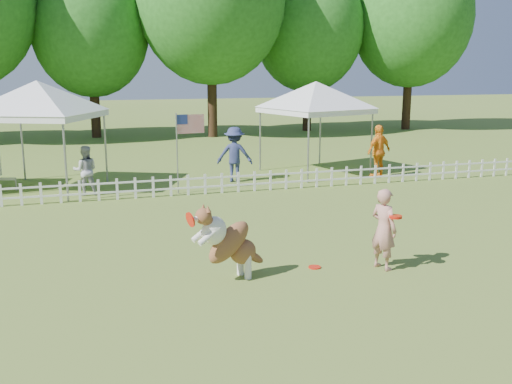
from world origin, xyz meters
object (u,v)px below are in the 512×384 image
(canopy_tent_right, at_px, (315,129))
(spectator_c, at_px, (379,151))
(flag_pole, at_px, (177,154))
(spectator_b, at_px, (235,154))
(spectator_a, at_px, (85,170))
(handler, at_px, (384,229))
(canopy_tent_left, at_px, (41,137))
(dog, at_px, (230,242))
(frisbee_on_turf, at_px, (315,267))

(canopy_tent_right, height_order, spectator_c, canopy_tent_right)
(flag_pole, relative_size, spectator_b, 1.33)
(flag_pole, height_order, spectator_b, flag_pole)
(flag_pole, bearing_deg, spectator_a, 158.13)
(handler, bearing_deg, canopy_tent_left, 14.02)
(spectator_a, bearing_deg, dog, 110.17)
(handler, relative_size, canopy_tent_right, 0.48)
(spectator_a, relative_size, spectator_b, 0.81)
(flag_pole, bearing_deg, canopy_tent_left, 146.38)
(frisbee_on_turf, relative_size, spectator_b, 0.13)
(dog, relative_size, spectator_c, 0.78)
(handler, distance_m, spectator_a, 9.55)
(frisbee_on_turf, distance_m, canopy_tent_left, 10.35)
(frisbee_on_turf, xyz_separation_m, spectator_b, (0.63, 8.39, 0.87))
(frisbee_on_turf, relative_size, canopy_tent_right, 0.07)
(canopy_tent_left, bearing_deg, spectator_c, 18.20)
(frisbee_on_turf, xyz_separation_m, spectator_c, (5.45, 7.74, 0.87))
(frisbee_on_turf, xyz_separation_m, flag_pole, (-1.42, 7.07, 1.16))
(canopy_tent_left, xyz_separation_m, spectator_c, (10.67, -1.06, -0.71))
(spectator_c, bearing_deg, spectator_a, -20.27)
(dog, distance_m, canopy_tent_right, 10.83)
(handler, height_order, canopy_tent_right, canopy_tent_right)
(spectator_a, xyz_separation_m, spectator_c, (9.45, 0.09, 0.17))
(canopy_tent_right, bearing_deg, spectator_a, 174.56)
(canopy_tent_left, distance_m, canopy_tent_right, 8.96)
(frisbee_on_turf, bearing_deg, spectator_b, 85.71)
(flag_pole, xyz_separation_m, spectator_c, (6.87, 0.67, -0.29))
(dog, height_order, spectator_a, spectator_a)
(canopy_tent_left, height_order, spectator_a, canopy_tent_left)
(frisbee_on_turf, relative_size, spectator_c, 0.13)
(handler, xyz_separation_m, flag_pole, (-2.59, 7.45, 0.43))
(canopy_tent_left, distance_m, flag_pole, 4.19)
(spectator_c, bearing_deg, dog, 27.29)
(handler, distance_m, dog, 2.82)
(canopy_tent_left, xyz_separation_m, spectator_b, (5.85, -0.41, -0.71))
(dog, relative_size, flag_pole, 0.58)
(handler, bearing_deg, frisbee_on_turf, 51.15)
(dog, height_order, frisbee_on_turf, dog)
(canopy_tent_right, xyz_separation_m, flag_pole, (-5.15, -2.13, -0.37))
(canopy_tent_right, xyz_separation_m, spectator_a, (-7.73, -1.55, -0.83))
(canopy_tent_left, bearing_deg, canopy_tent_right, 26.45)
(dog, distance_m, canopy_tent_left, 9.69)
(handler, relative_size, dog, 1.09)
(canopy_tent_right, relative_size, spectator_b, 1.75)
(canopy_tent_left, height_order, spectator_c, canopy_tent_left)
(flag_pole, bearing_deg, dog, -100.92)
(canopy_tent_left, height_order, flag_pole, canopy_tent_left)
(canopy_tent_left, distance_m, spectator_c, 10.75)
(dog, height_order, spectator_c, spectator_c)
(spectator_a, distance_m, spectator_b, 4.69)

